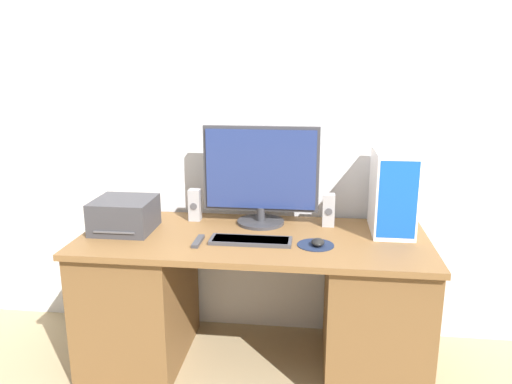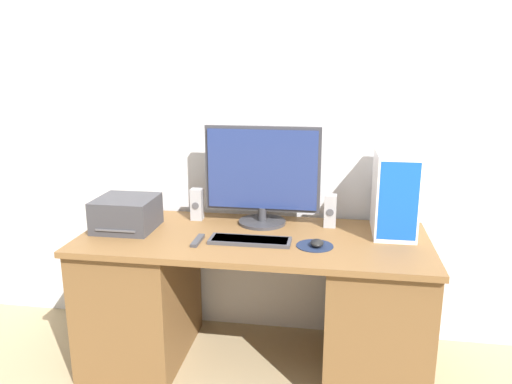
{
  "view_description": "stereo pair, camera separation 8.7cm",
  "coord_description": "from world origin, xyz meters",
  "px_view_note": "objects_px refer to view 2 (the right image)",
  "views": [
    {
      "loc": [
        0.29,
        -1.95,
        1.53
      ],
      "look_at": [
        0.01,
        0.35,
        0.93
      ],
      "focal_mm": 35.0,
      "sensor_mm": 36.0,
      "label": 1
    },
    {
      "loc": [
        0.38,
        -1.94,
        1.53
      ],
      "look_at": [
        0.01,
        0.35,
        0.93
      ],
      "focal_mm": 35.0,
      "sensor_mm": 36.0,
      "label": 2
    }
  ],
  "objects_px": {
    "keyboard": "(250,240)",
    "remote_control": "(198,240)",
    "speaker_left": "(197,204)",
    "monitor": "(262,174)",
    "printer": "(126,214)",
    "mouse": "(317,243)",
    "computer_tower": "(395,193)",
    "speaker_right": "(330,211)"
  },
  "relations": [
    {
      "from": "speaker_right",
      "to": "remote_control",
      "type": "height_order",
      "value": "speaker_right"
    },
    {
      "from": "computer_tower",
      "to": "speaker_right",
      "type": "distance_m",
      "value": 0.34
    },
    {
      "from": "printer",
      "to": "remote_control",
      "type": "xyz_separation_m",
      "value": [
        0.41,
        -0.14,
        -0.07
      ]
    },
    {
      "from": "keyboard",
      "to": "computer_tower",
      "type": "height_order",
      "value": "computer_tower"
    },
    {
      "from": "printer",
      "to": "remote_control",
      "type": "relative_size",
      "value": 1.9
    },
    {
      "from": "mouse",
      "to": "printer",
      "type": "distance_m",
      "value": 0.99
    },
    {
      "from": "remote_control",
      "to": "mouse",
      "type": "bearing_deg",
      "value": 2.18
    },
    {
      "from": "monitor",
      "to": "speaker_left",
      "type": "relative_size",
      "value": 3.51
    },
    {
      "from": "monitor",
      "to": "speaker_right",
      "type": "relative_size",
      "value": 3.51
    },
    {
      "from": "computer_tower",
      "to": "speaker_left",
      "type": "height_order",
      "value": "computer_tower"
    },
    {
      "from": "keyboard",
      "to": "remote_control",
      "type": "xyz_separation_m",
      "value": [
        -0.25,
        -0.03,
        -0.0
      ]
    },
    {
      "from": "mouse",
      "to": "computer_tower",
      "type": "bearing_deg",
      "value": 35.39
    },
    {
      "from": "speaker_left",
      "to": "speaker_right",
      "type": "distance_m",
      "value": 0.72
    },
    {
      "from": "speaker_right",
      "to": "keyboard",
      "type": "bearing_deg",
      "value": -141.0
    },
    {
      "from": "printer",
      "to": "speaker_right",
      "type": "bearing_deg",
      "value": 10.9
    },
    {
      "from": "monitor",
      "to": "keyboard",
      "type": "distance_m",
      "value": 0.4
    },
    {
      "from": "mouse",
      "to": "speaker_left",
      "type": "relative_size",
      "value": 0.48
    },
    {
      "from": "monitor",
      "to": "remote_control",
      "type": "relative_size",
      "value": 3.93
    },
    {
      "from": "keyboard",
      "to": "mouse",
      "type": "distance_m",
      "value": 0.32
    },
    {
      "from": "remote_control",
      "to": "computer_tower",
      "type": "bearing_deg",
      "value": 16.81
    },
    {
      "from": "monitor",
      "to": "mouse",
      "type": "height_order",
      "value": "monitor"
    },
    {
      "from": "monitor",
      "to": "computer_tower",
      "type": "bearing_deg",
      "value": -4.58
    },
    {
      "from": "monitor",
      "to": "remote_control",
      "type": "height_order",
      "value": "monitor"
    },
    {
      "from": "keyboard",
      "to": "monitor",
      "type": "bearing_deg",
      "value": 87.37
    },
    {
      "from": "speaker_right",
      "to": "printer",
      "type": "bearing_deg",
      "value": -169.1
    },
    {
      "from": "monitor",
      "to": "computer_tower",
      "type": "distance_m",
      "value": 0.67
    },
    {
      "from": "mouse",
      "to": "remote_control",
      "type": "height_order",
      "value": "mouse"
    },
    {
      "from": "computer_tower",
      "to": "printer",
      "type": "distance_m",
      "value": 1.36
    },
    {
      "from": "keyboard",
      "to": "speaker_right",
      "type": "xyz_separation_m",
      "value": [
        0.37,
        0.3,
        0.08
      ]
    },
    {
      "from": "monitor",
      "to": "printer",
      "type": "bearing_deg",
      "value": -163.57
    },
    {
      "from": "monitor",
      "to": "computer_tower",
      "type": "relative_size",
      "value": 1.45
    },
    {
      "from": "speaker_left",
      "to": "speaker_right",
      "type": "height_order",
      "value": "same"
    },
    {
      "from": "monitor",
      "to": "speaker_left",
      "type": "distance_m",
      "value": 0.4
    },
    {
      "from": "speaker_left",
      "to": "keyboard",
      "type": "bearing_deg",
      "value": -41.92
    },
    {
      "from": "mouse",
      "to": "printer",
      "type": "height_order",
      "value": "printer"
    },
    {
      "from": "monitor",
      "to": "computer_tower",
      "type": "xyz_separation_m",
      "value": [
        0.67,
        -0.05,
        -0.06
      ]
    },
    {
      "from": "speaker_right",
      "to": "monitor",
      "type": "bearing_deg",
      "value": 179.93
    },
    {
      "from": "computer_tower",
      "to": "speaker_right",
      "type": "xyz_separation_m",
      "value": [
        -0.31,
        0.05,
        -0.12
      ]
    },
    {
      "from": "keyboard",
      "to": "remote_control",
      "type": "relative_size",
      "value": 2.54
    },
    {
      "from": "computer_tower",
      "to": "speaker_left",
      "type": "relative_size",
      "value": 2.42
    },
    {
      "from": "printer",
      "to": "speaker_right",
      "type": "relative_size",
      "value": 1.7
    },
    {
      "from": "mouse",
      "to": "remote_control",
      "type": "distance_m",
      "value": 0.57
    }
  ]
}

